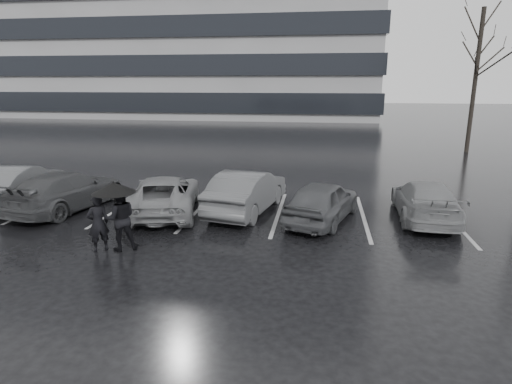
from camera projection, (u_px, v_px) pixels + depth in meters
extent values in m
plane|color=black|center=(249.00, 238.00, 12.17)|extent=(160.00, 160.00, 0.00)
cube|color=gray|center=(147.00, 7.00, 57.76)|extent=(60.00, 25.00, 28.00)
cube|color=black|center=(152.00, 98.00, 60.78)|extent=(60.60, 25.60, 2.20)
cube|color=black|center=(151.00, 69.00, 59.77)|extent=(60.60, 25.60, 2.20)
cube|color=black|center=(149.00, 38.00, 58.76)|extent=(60.60, 25.60, 2.20)
cube|color=black|center=(147.00, 7.00, 57.76)|extent=(60.60, 25.60, 2.20)
imported|color=black|center=(322.00, 201.00, 13.51)|extent=(2.67, 4.14, 1.31)
imported|color=#2D2D2F|center=(247.00, 191.00, 14.47)|extent=(2.32, 4.57, 1.44)
imported|color=#535355|center=(164.00, 195.00, 14.36)|extent=(3.08, 4.92, 1.27)
imported|color=black|center=(67.00, 190.00, 14.76)|extent=(2.66, 4.87, 1.34)
imported|color=#2D2D2F|center=(18.00, 184.00, 15.43)|extent=(2.05, 4.49, 1.43)
imported|color=#535355|center=(425.00, 200.00, 13.73)|extent=(1.93, 4.36, 1.24)
imported|color=black|center=(98.00, 223.00, 11.09)|extent=(0.65, 0.64, 1.51)
imported|color=black|center=(120.00, 218.00, 11.16)|extent=(1.04, 0.97, 1.72)
cylinder|color=black|center=(117.00, 221.00, 11.14)|extent=(0.02, 0.02, 1.60)
cone|color=black|center=(114.00, 187.00, 10.91)|extent=(1.10, 1.10, 0.28)
sphere|color=black|center=(113.00, 182.00, 10.88)|extent=(0.05, 0.05, 0.05)
cube|color=#9C9C9E|center=(51.00, 203.00, 15.69)|extent=(0.12, 5.00, 0.00)
cube|color=#9C9C9E|center=(123.00, 206.00, 15.28)|extent=(0.12, 5.00, 0.00)
cube|color=#9C9C9E|center=(199.00, 209.00, 14.88)|extent=(0.12, 5.00, 0.00)
cube|color=#9C9C9E|center=(279.00, 213.00, 14.47)|extent=(0.12, 5.00, 0.00)
cube|color=#9C9C9E|center=(363.00, 217.00, 14.07)|extent=(0.12, 5.00, 0.00)
cube|color=#9C9C9E|center=(453.00, 221.00, 13.66)|extent=(0.12, 5.00, 0.00)
cylinder|color=black|center=(475.00, 82.00, 25.77)|extent=(0.26, 0.26, 8.50)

